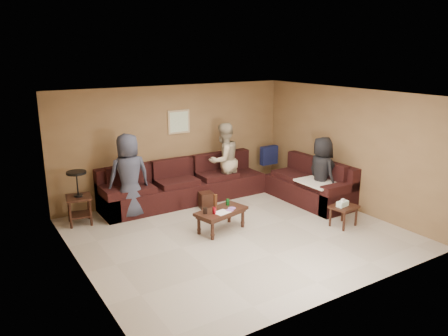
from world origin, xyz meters
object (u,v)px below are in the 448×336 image
end_table_left (78,197)px  person_middle (224,160)px  sectional_sofa (230,187)px  side_table_right (344,208)px  waste_bin (206,200)px  person_left (129,176)px  coffee_table (221,213)px  person_right (321,173)px

end_table_left → person_middle: size_ratio=0.62×
sectional_sofa → side_table_right: 2.53m
waste_bin → person_middle: size_ratio=0.20×
sectional_sofa → end_table_left: end_table_left is taller
person_left → person_middle: 2.26m
coffee_table → person_right: 2.47m
waste_bin → sectional_sofa: bearing=5.5°
sectional_sofa → person_middle: (0.10, 0.40, 0.51)m
coffee_table → person_right: (2.43, -0.06, 0.41)m
side_table_right → coffee_table: bearing=153.1°
sectional_sofa → person_right: size_ratio=3.07×
waste_bin → person_left: bearing=167.1°
end_table_left → person_right: 4.88m
coffee_table → sectional_sofa: bearing=51.4°
coffee_table → waste_bin: size_ratio=3.14×
waste_bin → coffee_table: bearing=-107.3°
waste_bin → person_left: size_ratio=0.20×
side_table_right → person_right: person_right is taller
side_table_right → person_right: (0.37, 0.99, 0.40)m
waste_bin → person_right: size_ratio=0.22×
end_table_left → person_middle: bearing=-1.1°
person_right → waste_bin: bearing=64.8°
sectional_sofa → person_middle: size_ratio=2.78×
coffee_table → person_right: person_right is taller
coffee_table → person_middle: 2.05m
waste_bin → person_middle: person_middle is taller
person_left → person_middle: (2.26, 0.11, -0.01)m
coffee_table → side_table_right: bearing=-26.9°
side_table_right → waste_bin: 2.81m
coffee_table → side_table_right: coffee_table is taller
sectional_sofa → side_table_right: sectional_sofa is taller
person_right → end_table_left: bearing=74.7°
waste_bin → person_right: (2.06, -1.25, 0.59)m
sectional_sofa → coffee_table: 1.60m
coffee_table → person_middle: bearing=56.4°
coffee_table → person_right: size_ratio=0.70×
coffee_table → side_table_right: (2.06, -1.05, 0.01)m
sectional_sofa → coffee_table: bearing=-128.6°
end_table_left → side_table_right: 5.01m
person_left → coffee_table: bearing=127.6°
coffee_table → person_middle: (1.10, 1.66, 0.49)m
side_table_right → person_middle: 2.91m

